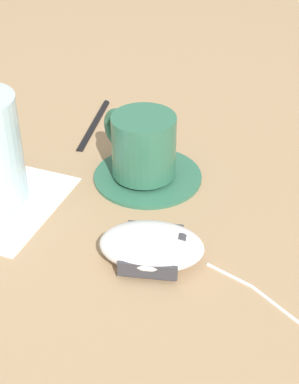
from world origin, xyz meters
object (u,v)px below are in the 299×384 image
at_px(coffee_cup, 142,144).
at_px(computer_mouse, 152,246).
at_px(saucer, 148,175).
at_px(pen, 95,121).

xyz_separation_m(coffee_cup, computer_mouse, (0.11, 0.09, -0.03)).
bearing_deg(computer_mouse, coffee_cup, -139.68).
height_order(coffee_cup, computer_mouse, coffee_cup).
bearing_deg(coffee_cup, computer_mouse, 40.32).
relative_size(saucer, computer_mouse, 1.05).
bearing_deg(saucer, pen, -115.04).
distance_m(computer_mouse, pen, 0.28).
bearing_deg(saucer, coffee_cup, -66.85).
xyz_separation_m(saucer, pen, (-0.06, -0.13, 0.00)).
height_order(saucer, computer_mouse, computer_mouse).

